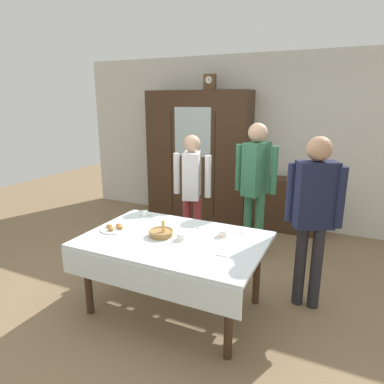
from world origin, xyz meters
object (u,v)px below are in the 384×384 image
at_px(tea_cup_far_left, 145,214).
at_px(spoon_back_edge, 196,228).
at_px(book_stack, 291,177).
at_px(spoon_far_left, 223,256).
at_px(tea_cup_front_edge, 223,234).
at_px(person_by_cabinet, 192,184).
at_px(person_beside_shelf, 256,178).
at_px(mantel_clock, 210,82).
at_px(bread_basket, 161,233).
at_px(bookshelf_low, 289,205).
at_px(tea_cup_mid_left, 181,237).
at_px(spoon_near_right, 240,233).
at_px(person_behind_table_right, 314,207).
at_px(pastry_plate, 115,228).
at_px(dining_table, 172,248).
at_px(wall_cabinet, 198,157).

relative_size(tea_cup_far_left, spoon_back_edge, 1.09).
height_order(book_stack, spoon_far_left, book_stack).
relative_size(tea_cup_front_edge, spoon_back_edge, 1.09).
relative_size(tea_cup_far_left, person_by_cabinet, 0.08).
xyz_separation_m(tea_cup_front_edge, person_beside_shelf, (-0.01, 1.18, 0.30)).
bearing_deg(mantel_clock, tea_cup_front_edge, -64.58).
bearing_deg(mantel_clock, bread_basket, -77.43).
bearing_deg(bookshelf_low, mantel_clock, -177.82).
xyz_separation_m(tea_cup_mid_left, bread_basket, (-0.21, -0.00, 0.01)).
distance_m(mantel_clock, spoon_back_edge, 2.82).
distance_m(bookshelf_low, tea_cup_mid_left, 2.70).
bearing_deg(book_stack, tea_cup_far_left, -119.21).
distance_m(spoon_far_left, spoon_near_right, 0.55).
height_order(tea_cup_far_left, spoon_back_edge, tea_cup_far_left).
bearing_deg(book_stack, person_behind_table_right, -75.40).
bearing_deg(mantel_clock, pastry_plate, -88.58).
height_order(bookshelf_low, spoon_near_right, bookshelf_low).
height_order(spoon_far_left, person_behind_table_right, person_behind_table_right).
bearing_deg(bread_basket, tea_cup_front_edge, 24.63).
bearing_deg(person_by_cabinet, spoon_far_left, -55.95).
distance_m(mantel_clock, spoon_near_right, 2.93).
distance_m(tea_cup_far_left, pastry_plate, 0.48).
xyz_separation_m(mantel_clock, spoon_far_left, (1.25, -2.73, -1.53)).
bearing_deg(pastry_plate, tea_cup_mid_left, 4.19).
relative_size(mantel_clock, person_by_cabinet, 0.15).
relative_size(tea_cup_far_left, person_beside_shelf, 0.07).
xyz_separation_m(tea_cup_front_edge, spoon_near_right, (0.13, 0.14, -0.02)).
bearing_deg(person_behind_table_right, spoon_far_left, -128.09).
xyz_separation_m(tea_cup_mid_left, person_beside_shelf, (0.31, 1.42, 0.30)).
bearing_deg(book_stack, person_beside_shelf, -101.88).
height_order(book_stack, spoon_back_edge, book_stack).
bearing_deg(pastry_plate, person_behind_table_right, 20.34).
height_order(tea_cup_mid_left, person_by_cabinet, person_by_cabinet).
bearing_deg(tea_cup_mid_left, pastry_plate, -175.81).
xyz_separation_m(book_stack, person_behind_table_right, (0.52, -2.00, 0.17)).
xyz_separation_m(bookshelf_low, person_behind_table_right, (0.52, -2.00, 0.61)).
bearing_deg(spoon_near_right, bread_basket, -149.64).
xyz_separation_m(spoon_back_edge, person_beside_shelf, (0.31, 1.10, 0.32)).
xyz_separation_m(tea_cup_front_edge, bread_basket, (-0.53, -0.24, 0.01)).
distance_m(dining_table, person_behind_table_right, 1.38).
bearing_deg(mantel_clock, bookshelf_low, 2.18).
relative_size(person_behind_table_right, person_beside_shelf, 0.97).
bearing_deg(spoon_near_right, pastry_plate, -159.47).
xyz_separation_m(spoon_near_right, person_beside_shelf, (-0.14, 1.04, 0.32)).
bearing_deg(tea_cup_mid_left, spoon_near_right, 40.68).
height_order(wall_cabinet, tea_cup_mid_left, wall_cabinet).
bearing_deg(book_stack, mantel_clock, -177.82).
xyz_separation_m(spoon_near_right, person_behind_table_right, (0.63, 0.23, 0.29)).
relative_size(dining_table, tea_cup_mid_left, 12.95).
bearing_deg(tea_cup_far_left, person_by_cabinet, 75.12).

